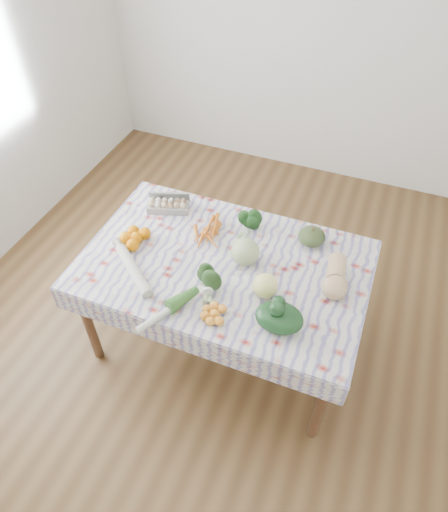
{
  "coord_description": "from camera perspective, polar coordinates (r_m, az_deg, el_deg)",
  "views": [
    {
      "loc": [
        0.67,
        -1.71,
        2.69
      ],
      "look_at": [
        0.0,
        0.0,
        0.82
      ],
      "focal_mm": 32.0,
      "sensor_mm": 36.0,
      "label": 1
    }
  ],
  "objects": [
    {
      "name": "broccoli",
      "position": [
        2.49,
        -1.96,
        -3.37
      ],
      "size": [
        0.19,
        0.19,
        0.11
      ],
      "primitive_type": "ellipsoid",
      "rotation": [
        0.0,
        0.0,
        0.34
      ],
      "color": "#26481C",
      "rests_on": "tablecloth"
    },
    {
      "name": "kale_bunch",
      "position": [
        2.82,
        2.99,
        4.15
      ],
      "size": [
        0.16,
        0.15,
        0.13
      ],
      "primitive_type": "ellipsoid",
      "rotation": [
        0.0,
        0.0,
        -0.13
      ],
      "color": "#163B14",
      "rests_on": "tablecloth"
    },
    {
      "name": "kabocha_squash",
      "position": [
        2.8,
        10.91,
        2.43
      ],
      "size": [
        0.19,
        0.19,
        0.11
      ],
      "primitive_type": "ellipsoid",
      "rotation": [
        0.0,
        0.0,
        0.18
      ],
      "color": "#3B4D26",
      "rests_on": "tablecloth"
    },
    {
      "name": "dining_table",
      "position": [
        2.72,
        0.0,
        -2.09
      ],
      "size": [
        1.6,
        1.0,
        0.75
      ],
      "color": "brown",
      "rests_on": "ground"
    },
    {
      "name": "tablecloth",
      "position": [
        2.67,
        0.0,
        -0.96
      ],
      "size": [
        1.66,
        1.06,
        0.01
      ],
      "primitive_type": "cube",
      "color": "silver",
      "rests_on": "dining_table"
    },
    {
      "name": "ground",
      "position": [
        3.26,
        0.0,
        -10.16
      ],
      "size": [
        4.5,
        4.5,
        0.0
      ],
      "primitive_type": "plane",
      "color": "#52361C",
      "rests_on": "ground"
    },
    {
      "name": "butternut_squash",
      "position": [
        2.58,
        13.85,
        -2.43
      ],
      "size": [
        0.17,
        0.31,
        0.14
      ],
      "primitive_type": "ellipsoid",
      "rotation": [
        0.0,
        0.0,
        0.13
      ],
      "color": "tan",
      "rests_on": "tablecloth"
    },
    {
      "name": "spinach_bag",
      "position": [
        2.36,
        6.92,
        -7.64
      ],
      "size": [
        0.27,
        0.22,
        0.11
      ],
      "primitive_type": "ellipsoid",
      "rotation": [
        0.0,
        0.0,
        -0.09
      ],
      "color": "black",
      "rests_on": "tablecloth"
    },
    {
      "name": "wall_back",
      "position": [
        4.22,
        12.69,
        26.78
      ],
      "size": [
        4.0,
        0.04,
        2.8
      ],
      "primitive_type": "cube",
      "color": "white",
      "rests_on": "ground"
    },
    {
      "name": "carrot_bunch",
      "position": [
        2.82,
        -2.19,
        3.0
      ],
      "size": [
        0.28,
        0.26,
        0.04
      ],
      "primitive_type": "cube",
      "rotation": [
        0.0,
        0.0,
        0.21
      ],
      "color": "orange",
      "rests_on": "tablecloth"
    },
    {
      "name": "grapefruit",
      "position": [
        2.46,
        5.18,
        -3.71
      ],
      "size": [
        0.16,
        0.16,
        0.14
      ],
      "primitive_type": "sphere",
      "rotation": [
        0.0,
        0.0,
        0.15
      ],
      "color": "#F1EA7C",
      "rests_on": "tablecloth"
    },
    {
      "name": "orange_cluster",
      "position": [
        2.81,
        -10.92,
        2.25
      ],
      "size": [
        0.28,
        0.28,
        0.08
      ],
      "primitive_type": "cube",
      "rotation": [
        0.0,
        0.0,
        -0.15
      ],
      "color": "orange",
      "rests_on": "tablecloth"
    },
    {
      "name": "leek",
      "position": [
        2.42,
        -7.1,
        -6.85
      ],
      "size": [
        0.21,
        0.36,
        0.04
      ],
      "primitive_type": "cylinder",
      "rotation": [
        1.57,
        0.0,
        -0.48
      ],
      "color": "silver",
      "rests_on": "tablecloth"
    },
    {
      "name": "daikon",
      "position": [
        2.63,
        -11.25,
        -1.72
      ],
      "size": [
        0.38,
        0.32,
        0.06
      ],
      "primitive_type": "cylinder",
      "rotation": [
        1.57,
        0.0,
        0.89
      ],
      "color": "beige",
      "rests_on": "tablecloth"
    },
    {
      "name": "mandarin_cluster",
      "position": [
        2.39,
        -1.19,
        -7.19
      ],
      "size": [
        0.2,
        0.2,
        0.05
      ],
      "primitive_type": "cube",
      "rotation": [
        0.0,
        0.0,
        0.17
      ],
      "color": "orange",
      "rests_on": "tablecloth"
    },
    {
      "name": "egg_carton",
      "position": [
        3.01,
        -7.02,
        6.19
      ],
      "size": [
        0.29,
        0.19,
        0.07
      ],
      "primitive_type": "cube",
      "rotation": [
        0.0,
        0.0,
        0.33
      ],
      "color": "#9E9E99",
      "rests_on": "tablecloth"
    },
    {
      "name": "cabbage",
      "position": [
        2.61,
        2.69,
        0.54
      ],
      "size": [
        0.22,
        0.22,
        0.16
      ],
      "primitive_type": "sphere",
      "rotation": [
        0.0,
        0.0,
        0.42
      ],
      "color": "#ABBE80",
      "rests_on": "tablecloth"
    }
  ]
}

